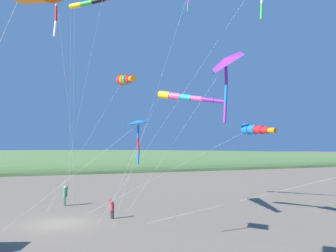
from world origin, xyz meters
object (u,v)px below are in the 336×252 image
kite_delta_magenta_far_left (224,63)px  kite_windsock_teal_far_right (182,97)px  person_adult_flyer (65,194)px  kite_delta_orange_high_right (138,124)px  kite_windsock_small_distant (95,2)px  kite_windsock_green_low_center (125,79)px  person_child_green_jacket (112,208)px  kite_windsock_purple_drifting (255,130)px

kite_delta_magenta_far_left → kite_windsock_teal_far_right: size_ratio=1.60×
person_adult_flyer → kite_windsock_teal_far_right: 13.87m
kite_delta_orange_high_right → kite_windsock_small_distant: bearing=-173.7°
person_adult_flyer → kite_windsock_green_low_center: size_ratio=0.17×
person_child_green_jacket → kite_windsock_small_distant: kite_windsock_small_distant is taller
kite_delta_magenta_far_left → kite_windsock_green_low_center: kite_windsock_green_low_center is taller
person_child_green_jacket → kite_windsock_purple_drifting: size_ratio=0.12×
kite_windsock_small_distant → kite_windsock_purple_drifting: kite_windsock_small_distant is taller
person_child_green_jacket → kite_delta_orange_high_right: (7.01, 0.04, 5.73)m
person_child_green_jacket → kite_windsock_green_low_center: kite_windsock_green_low_center is taller
person_child_green_jacket → kite_windsock_teal_far_right: 9.70m
kite_windsock_purple_drifting → kite_windsock_teal_far_right: kite_windsock_teal_far_right is taller
kite_delta_magenta_far_left → kite_windsock_small_distant: bearing=-167.0°
person_child_green_jacket → kite_windsock_small_distant: 16.87m
kite_delta_orange_high_right → kite_windsock_purple_drifting: bearing=107.5°
person_child_green_jacket → kite_delta_magenta_far_left: (12.21, 2.46, 8.03)m
kite_windsock_small_distant → kite_delta_orange_high_right: size_ratio=2.17×
kite_windsock_purple_drifting → kite_windsock_green_low_center: bearing=-115.0°
person_child_green_jacket → kite_windsock_small_distant: size_ratio=0.08×
person_adult_flyer → kite_windsock_green_low_center: kite_windsock_green_low_center is taller
kite_windsock_small_distant → kite_windsock_green_low_center: (2.99, 1.95, -7.00)m
kite_windsock_green_low_center → kite_windsock_purple_drifting: (4.06, 8.72, -3.84)m
person_child_green_jacket → kite_windsock_teal_far_right: kite_windsock_teal_far_right is taller
kite_windsock_purple_drifting → kite_windsock_teal_far_right: size_ratio=1.20×
person_adult_flyer → kite_windsock_green_low_center: bearing=29.6°
kite_windsock_small_distant → kite_delta_orange_high_right: bearing=6.3°
kite_windsock_teal_far_right → kite_delta_orange_high_right: kite_windsock_teal_far_right is taller
kite_windsock_small_distant → kite_windsock_teal_far_right: 11.22m
person_adult_flyer → kite_windsock_green_low_center: 12.06m
kite_windsock_purple_drifting → person_child_green_jacket: bearing=-112.6°
kite_windsock_green_low_center → person_adult_flyer: bearing=-150.4°
kite_windsock_teal_far_right → person_child_green_jacket: bearing=-106.6°
person_child_green_jacket → kite_windsock_green_low_center: size_ratio=0.12×
kite_delta_magenta_far_left → kite_delta_orange_high_right: bearing=-155.1°
kite_windsock_small_distant → kite_delta_magenta_far_left: size_ratio=1.15×
kite_windsock_small_distant → kite_delta_magenta_far_left: 17.83m
kite_delta_magenta_far_left → kite_delta_orange_high_right: (-5.20, -2.41, -2.30)m
person_child_green_jacket → kite_windsock_teal_far_right: size_ratio=0.14×
person_child_green_jacket → kite_windsock_small_distant: bearing=-160.8°
kite_windsock_teal_far_right → kite_delta_orange_high_right: size_ratio=1.18×
kite_windsock_purple_drifting → kite_delta_orange_high_right: bearing=-72.5°
kite_windsock_small_distant → kite_windsock_teal_far_right: bearing=53.0°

